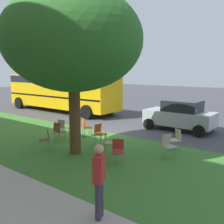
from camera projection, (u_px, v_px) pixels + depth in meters
ground at (108, 131)px, 13.85m from camera, size 80.00×80.00×0.00m
grass_verge at (62, 144)px, 11.36m from camera, size 48.00×6.00×0.01m
street_tree at (73, 41)px, 9.49m from camera, size 5.20×5.20×6.27m
chair_0 at (63, 127)px, 12.53m from camera, size 0.50×0.50×0.88m
chair_1 at (118, 150)px, 8.92m from camera, size 0.57×0.57×0.88m
chair_2 at (85, 126)px, 12.74m from camera, size 0.56×0.57×0.88m
chair_3 at (59, 130)px, 11.83m from camera, size 0.46×0.46×0.88m
chair_4 at (45, 137)px, 10.55m from camera, size 0.58×0.58×0.88m
chair_5 at (168, 144)px, 9.58m from camera, size 0.56×0.56×0.88m
chair_6 at (100, 132)px, 11.44m from camera, size 0.47×0.46×0.88m
chair_7 at (176, 138)px, 10.44m from camera, size 0.58×0.58×0.88m
chair_8 at (108, 141)px, 10.01m from camera, size 0.58×0.58×0.88m
parked_car at (180, 115)px, 13.95m from camera, size 3.70×1.92×1.65m
school_bus at (61, 89)px, 20.40m from camera, size 10.40×2.80×2.88m
pedestrian_0 at (99, 178)px, 5.56m from camera, size 0.33×0.41×1.69m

